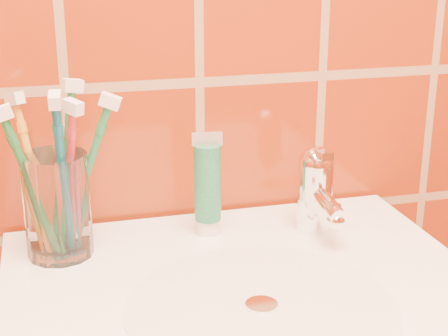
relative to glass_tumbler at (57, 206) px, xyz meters
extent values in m
cylinder|color=silver|center=(0.21, -0.19, -0.06)|extent=(0.30, 0.30, 0.00)
cylinder|color=white|center=(0.21, -0.19, -0.06)|extent=(0.04, 0.04, 0.00)
cylinder|color=white|center=(0.00, 0.00, 0.00)|extent=(0.11, 0.11, 0.13)
cylinder|color=white|center=(0.20, 0.01, -0.06)|extent=(0.03, 0.03, 0.02)
cylinder|color=#186540|center=(0.20, 0.01, 0.01)|extent=(0.04, 0.04, 0.10)
cube|color=beige|center=(0.20, 0.01, 0.07)|extent=(0.04, 0.00, 0.02)
cylinder|color=white|center=(0.34, -0.01, -0.02)|extent=(0.05, 0.05, 0.09)
sphere|color=white|center=(0.34, -0.01, 0.03)|extent=(0.05, 0.05, 0.05)
cylinder|color=white|center=(0.34, -0.05, -0.01)|extent=(0.02, 0.09, 0.03)
cube|color=white|center=(0.34, -0.02, 0.05)|extent=(0.02, 0.06, 0.01)
camera|label=1|loc=(0.00, -0.82, 0.32)|focal=55.00mm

